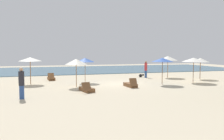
{
  "coord_description": "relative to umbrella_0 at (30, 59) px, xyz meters",
  "views": [
    {
      "loc": [
        -6.74,
        -19.4,
        2.75
      ],
      "look_at": [
        -0.28,
        1.41,
        1.1
      ],
      "focal_mm": 38.67,
      "sensor_mm": 36.0,
      "label": 1
    }
  ],
  "objects": [
    {
      "name": "umbrella_0",
      "position": [
        0.0,
        0.0,
        0.0
      ],
      "size": [
        1.93,
        1.93,
        2.28
      ],
      "color": "brown",
      "rests_on": "ground_plane"
    },
    {
      "name": "lounger_2",
      "position": [
        3.8,
        -5.21,
        -1.94
      ],
      "size": [
        0.93,
        1.75,
        0.72
      ],
      "color": "brown",
      "rests_on": "ground_plane"
    },
    {
      "name": "umbrella_6",
      "position": [
        4.62,
        -0.42,
        -0.09
      ],
      "size": [
        1.71,
        1.71,
        2.2
      ],
      "color": "olive",
      "rests_on": "ground_plane"
    },
    {
      "name": "umbrella_4",
      "position": [
        13.83,
        1.15,
        -0.05
      ],
      "size": [
        2.03,
        2.03,
        2.3
      ],
      "color": "olive",
      "rests_on": "ground_plane"
    },
    {
      "name": "umbrella_5",
      "position": [
        10.59,
        -3.51,
        -0.04
      ],
      "size": [
        1.81,
        1.81,
        2.25
      ],
      "color": "brown",
      "rests_on": "ground_plane"
    },
    {
      "name": "umbrella_2",
      "position": [
        13.93,
        -3.12,
        -0.08
      ],
      "size": [
        2.07,
        2.07,
        2.22
      ],
      "color": "brown",
      "rests_on": "ground_plane"
    },
    {
      "name": "person_1",
      "position": [
        -0.33,
        -6.7,
        -1.18
      ],
      "size": [
        0.44,
        0.44,
        1.84
      ],
      "color": "#2D4C8C",
      "rests_on": "ground_plane"
    },
    {
      "name": "dog",
      "position": [
        11.35,
        2.55,
        -1.93
      ],
      "size": [
        0.67,
        0.69,
        0.34
      ],
      "color": "black",
      "rests_on": "ground_plane"
    },
    {
      "name": "lounger_1",
      "position": [
        1.83,
        2.53,
        -1.94
      ],
      "size": [
        0.71,
        1.68,
        0.74
      ],
      "color": "brown",
      "rests_on": "ground_plane"
    },
    {
      "name": "ground_plane",
      "position": [
        7.32,
        -2.12,
        -2.11
      ],
      "size": [
        60.0,
        60.0,
        0.0
      ],
      "primitive_type": "plane",
      "color": "beige"
    },
    {
      "name": "umbrella_1",
      "position": [
        16.17,
        -1.14,
        -0.2
      ],
      "size": [
        1.72,
        1.72,
        2.13
      ],
      "color": "brown",
      "rests_on": "ground_plane"
    },
    {
      "name": "lounger_0",
      "position": [
        7.54,
        -4.02,
        -1.94
      ],
      "size": [
        0.68,
        1.65,
        0.75
      ],
      "color": "brown",
      "rests_on": "ground_plane"
    },
    {
      "name": "umbrella_3",
      "position": [
        3.45,
        -2.88,
        -0.13
      ],
      "size": [
        1.74,
        1.74,
        2.2
      ],
      "color": "olive",
      "rests_on": "ground_plane"
    },
    {
      "name": "person_0",
      "position": [
        11.55,
        1.74,
        -1.2
      ],
      "size": [
        0.37,
        0.37,
        1.78
      ],
      "color": "#2D4C8C",
      "rests_on": "ground_plane"
    },
    {
      "name": "ocean_water",
      "position": [
        7.32,
        14.88,
        -2.08
      ],
      "size": [
        48.0,
        16.0,
        0.06
      ],
      "primitive_type": "cube",
      "color": "#3D6075",
      "rests_on": "ground_plane"
    }
  ]
}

